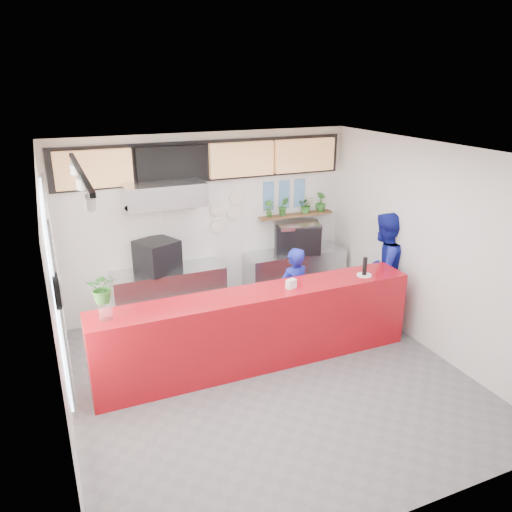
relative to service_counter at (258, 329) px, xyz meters
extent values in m
plane|color=slate|center=(0.00, -0.40, -0.55)|extent=(5.00, 5.00, 0.00)
plane|color=silver|center=(0.00, -0.40, 2.45)|extent=(5.00, 5.00, 0.00)
plane|color=white|center=(0.00, 2.10, 0.95)|extent=(5.00, 0.00, 5.00)
plane|color=white|center=(-2.50, -0.40, 0.95)|extent=(0.00, 5.00, 5.00)
plane|color=white|center=(2.50, -0.40, 0.95)|extent=(0.00, 5.00, 5.00)
cube|color=#AC0C16|center=(0.00, 0.00, 0.00)|extent=(4.50, 0.60, 1.10)
cube|color=beige|center=(0.00, 2.09, 2.05)|extent=(5.00, 0.02, 0.80)
cube|color=#B2B5BA|center=(-0.80, 1.80, -0.10)|extent=(1.80, 0.60, 0.90)
cube|color=black|center=(-0.95, 1.80, 0.60)|extent=(0.74, 0.74, 0.51)
cube|color=#B2B5BA|center=(-0.80, 1.75, 1.60)|extent=(1.20, 0.70, 0.35)
cube|color=#B2B5BA|center=(-0.80, 1.75, 1.40)|extent=(1.20, 0.69, 0.31)
cube|color=#B2B5BA|center=(1.50, 1.80, -0.10)|extent=(1.80, 0.60, 0.90)
cube|color=black|center=(1.53, 1.80, 0.60)|extent=(0.92, 0.80, 0.50)
cube|color=#BABCC2|center=(1.53, 1.80, 0.83)|extent=(0.82, 0.63, 0.07)
cube|color=brown|center=(1.60, 2.00, 0.95)|extent=(1.40, 0.18, 0.04)
cube|color=tan|center=(-1.75, 1.98, 2.00)|extent=(1.10, 0.10, 0.55)
cube|color=black|center=(-0.59, 1.98, 2.00)|extent=(1.10, 0.10, 0.55)
cube|color=tan|center=(0.57, 1.98, 2.00)|extent=(1.10, 0.10, 0.55)
cube|color=tan|center=(1.73, 1.98, 2.00)|extent=(1.10, 0.10, 0.55)
cube|color=black|center=(0.00, 2.06, 2.00)|extent=(4.80, 0.04, 0.65)
cube|color=silver|center=(-2.47, -0.10, 1.15)|extent=(0.04, 2.20, 1.90)
cube|color=#B2B5BA|center=(-2.45, -0.10, 1.15)|extent=(0.03, 2.30, 2.00)
cylinder|color=black|center=(-2.46, -1.30, 1.50)|extent=(0.05, 0.30, 0.30)
cylinder|color=white|center=(-2.43, -1.30, 1.50)|extent=(0.02, 0.26, 0.26)
cube|color=black|center=(-2.10, -0.40, 2.39)|extent=(0.05, 2.40, 0.04)
cylinder|color=silver|center=(0.15, 2.07, 1.20)|extent=(0.24, 0.03, 0.24)
cylinder|color=silver|center=(0.45, 2.07, 1.10)|extent=(0.24, 0.03, 0.24)
cylinder|color=silver|center=(0.15, 2.07, 0.90)|extent=(0.24, 0.03, 0.24)
cylinder|color=silver|center=(0.50, 2.07, 1.35)|extent=(0.24, 0.03, 0.24)
cube|color=#598CBF|center=(1.10, 2.08, 1.45)|extent=(0.20, 0.02, 0.25)
cube|color=#598CBF|center=(1.40, 2.08, 1.45)|extent=(0.20, 0.02, 0.25)
cube|color=#598CBF|center=(1.70, 2.08, 1.45)|extent=(0.20, 0.02, 0.25)
cube|color=#598CBF|center=(1.10, 2.08, 1.20)|extent=(0.20, 0.02, 0.25)
cube|color=#598CBF|center=(1.40, 2.08, 1.20)|extent=(0.20, 0.02, 0.25)
cube|color=#598CBF|center=(1.70, 2.08, 1.20)|extent=(0.20, 0.02, 0.25)
imported|color=navy|center=(0.79, 0.48, 0.18)|extent=(0.59, 0.45, 1.46)
imported|color=navy|center=(2.39, 0.47, 0.37)|extent=(1.04, 0.90, 1.83)
imported|color=#2E6A25|center=(1.07, 2.00, 1.12)|extent=(0.19, 0.17, 0.31)
imported|color=#2E6A25|center=(1.35, 2.00, 1.13)|extent=(0.21, 0.19, 0.33)
imported|color=#2E6A25|center=(1.81, 2.00, 1.12)|extent=(0.34, 0.33, 0.30)
imported|color=#2E6A25|center=(2.10, 2.00, 1.14)|extent=(0.23, 0.22, 0.34)
cylinder|color=white|center=(-1.97, -0.02, 0.65)|extent=(0.21, 0.21, 0.19)
imported|color=#2E6A25|center=(-1.97, -0.02, 0.96)|extent=(0.39, 0.36, 0.38)
cube|color=white|center=(0.47, -0.05, 0.61)|extent=(0.16, 0.13, 0.12)
cylinder|color=white|center=(1.65, -0.07, 0.56)|extent=(0.22, 0.22, 0.02)
cylinder|color=black|center=(1.65, -0.07, 0.70)|extent=(0.09, 0.09, 0.26)
camera|label=1|loc=(-2.43, -5.61, 3.26)|focal=35.00mm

